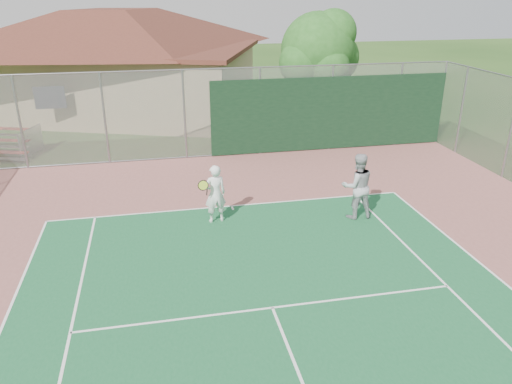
# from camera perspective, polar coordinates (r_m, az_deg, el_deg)

# --- Properties ---
(back_fence) EXTENTS (20.08, 0.11, 3.53)m
(back_fence) POSITION_cam_1_polar(r_m,az_deg,el_deg) (20.24, 0.76, 8.93)
(back_fence) COLOR gray
(back_fence) RESTS_ON ground
(side_fence_right) EXTENTS (0.08, 9.00, 3.50)m
(side_fence_right) POSITION_cam_1_polar(r_m,az_deg,el_deg) (19.65, 27.12, 6.32)
(side_fence_right) COLOR gray
(side_fence_right) RESTS_ON ground
(clubhouse) EXTENTS (17.18, 14.25, 6.35)m
(clubhouse) POSITION_cam_1_polar(r_m,az_deg,el_deg) (28.47, -15.75, 15.21)
(clubhouse) COLOR tan
(clubhouse) RESTS_ON ground
(tree) EXTENTS (3.97, 3.76, 5.53)m
(tree) POSITION_cam_1_polar(r_m,az_deg,el_deg) (23.74, 7.28, 15.57)
(tree) COLOR #342113
(tree) RESTS_ON ground
(player_white_front) EXTENTS (0.86, 0.61, 1.73)m
(player_white_front) POSITION_cam_1_polar(r_m,az_deg,el_deg) (14.31, -4.71, -0.26)
(player_white_front) COLOR white
(player_white_front) RESTS_ON ground
(player_grey_back) EXTENTS (0.97, 0.76, 1.97)m
(player_grey_back) POSITION_cam_1_polar(r_m,az_deg,el_deg) (14.80, 11.49, 0.61)
(player_grey_back) COLOR #A2A4A7
(player_grey_back) RESTS_ON ground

